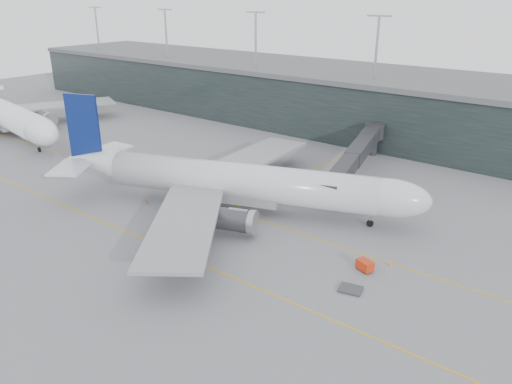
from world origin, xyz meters
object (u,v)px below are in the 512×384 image
Objects in this scene: second_aircraft at (1,112)px; gse_cart at (365,265)px; jet_bridge at (369,150)px; main_aircraft at (238,182)px.

second_aircraft reaches higher than gse_cart.
jet_bridge is 93.84m from second_aircraft.
second_aircraft reaches higher than main_aircraft.
second_aircraft is at bearing -177.74° from jet_bridge.
main_aircraft is 30.25m from jet_bridge.
main_aircraft is 1.34× the size of jet_bridge.
second_aircraft is 26.71× the size of gse_cart.
jet_bridge is 18.17× the size of gse_cart.
jet_bridge is at bearing 26.30° from second_aircraft.
second_aircraft reaches higher than jet_bridge.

